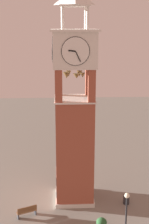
% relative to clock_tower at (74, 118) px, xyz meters
% --- Properties ---
extents(ground, '(80.00, 80.00, 0.00)m').
position_rel_clock_tower_xyz_m(ground, '(-0.00, 0.00, -7.42)').
color(ground, gray).
extents(clock_tower, '(3.70, 3.70, 17.78)m').
position_rel_clock_tower_xyz_m(clock_tower, '(0.00, 0.00, 0.00)').
color(clock_tower, '#9E4C38').
rests_on(clock_tower, ground).
extents(park_bench, '(1.04, 1.64, 0.95)m').
position_rel_clock_tower_xyz_m(park_bench, '(2.66, -3.93, -6.94)').
color(park_bench, brown).
rests_on(park_bench, ground).
extents(lamp_post, '(0.36, 0.36, 3.90)m').
position_rel_clock_tower_xyz_m(lamp_post, '(6.17, 3.29, -4.72)').
color(lamp_post, black).
rests_on(lamp_post, ground).
extents(trash_bin, '(0.52, 0.52, 0.80)m').
position_rel_clock_tower_xyz_m(trash_bin, '(1.08, 4.40, -7.02)').
color(trash_bin, '#2D2D33').
rests_on(trash_bin, ground).
extents(shrub_near_entry, '(0.81, 0.81, 0.72)m').
position_rel_clock_tower_xyz_m(shrub_near_entry, '(4.22, 1.88, -7.06)').
color(shrub_near_entry, '#28562D').
rests_on(shrub_near_entry, ground).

